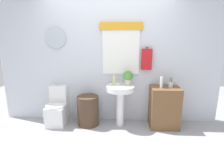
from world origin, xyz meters
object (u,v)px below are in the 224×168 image
(soap_bottle, at_px, (114,80))
(pedestal_sink, at_px, (120,96))
(laundry_hamper, at_px, (88,111))
(potted_plant, at_px, (128,77))
(toothbrush_cup, at_px, (171,84))
(wooden_cabinet, at_px, (164,107))
(toilet, at_px, (58,109))
(lotion_bottle, at_px, (161,82))

(soap_bottle, bearing_deg, pedestal_sink, -22.62)
(laundry_hamper, relative_size, pedestal_sink, 0.73)
(potted_plant, height_order, toothbrush_cup, potted_plant)
(soap_bottle, xyz_separation_m, potted_plant, (0.26, 0.01, 0.07))
(laundry_hamper, height_order, soap_bottle, soap_bottle)
(wooden_cabinet, bearing_deg, soap_bottle, 177.03)
(laundry_hamper, height_order, toothbrush_cup, toothbrush_cup)
(toilet, bearing_deg, pedestal_sink, -1.64)
(laundry_hamper, xyz_separation_m, potted_plant, (0.77, 0.06, 0.67))
(toilet, relative_size, wooden_cabinet, 0.98)
(potted_plant, bearing_deg, lotion_bottle, -9.30)
(lotion_bottle, bearing_deg, toilet, 177.83)
(wooden_cabinet, relative_size, potted_plant, 2.85)
(laundry_hamper, distance_m, pedestal_sink, 0.71)
(wooden_cabinet, bearing_deg, potted_plant, 175.13)
(laundry_hamper, bearing_deg, soap_bottle, 5.59)
(potted_plant, relative_size, toothbrush_cup, 1.49)
(laundry_hamper, bearing_deg, toothbrush_cup, 0.73)
(toilet, distance_m, laundry_hamper, 0.62)
(soap_bottle, height_order, lotion_bottle, lotion_bottle)
(soap_bottle, bearing_deg, wooden_cabinet, -2.97)
(toilet, xyz_separation_m, laundry_hamper, (0.62, -0.04, 0.00))
(pedestal_sink, relative_size, potted_plant, 2.92)
(soap_bottle, distance_m, potted_plant, 0.27)
(laundry_hamper, height_order, potted_plant, potted_plant)
(pedestal_sink, bearing_deg, laundry_hamper, 180.00)
(pedestal_sink, bearing_deg, toilet, 178.36)
(potted_plant, xyz_separation_m, toothbrush_cup, (0.80, -0.04, -0.12))
(laundry_hamper, bearing_deg, pedestal_sink, 0.00)
(laundry_hamper, xyz_separation_m, pedestal_sink, (0.63, 0.00, 0.32))
(wooden_cabinet, bearing_deg, pedestal_sink, 180.00)
(toilet, bearing_deg, soap_bottle, 0.71)
(toilet, height_order, lotion_bottle, lotion_bottle)
(toilet, bearing_deg, laundry_hamper, -3.31)
(soap_bottle, relative_size, toothbrush_cup, 0.99)
(toilet, height_order, laundry_hamper, toilet)
(toilet, xyz_separation_m, wooden_cabinet, (2.10, -0.04, 0.10))
(potted_plant, bearing_deg, soap_bottle, -177.80)
(pedestal_sink, distance_m, wooden_cabinet, 0.87)
(pedestal_sink, height_order, soap_bottle, soap_bottle)
(lotion_bottle, bearing_deg, potted_plant, 170.70)
(toilet, distance_m, lotion_bottle, 2.09)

